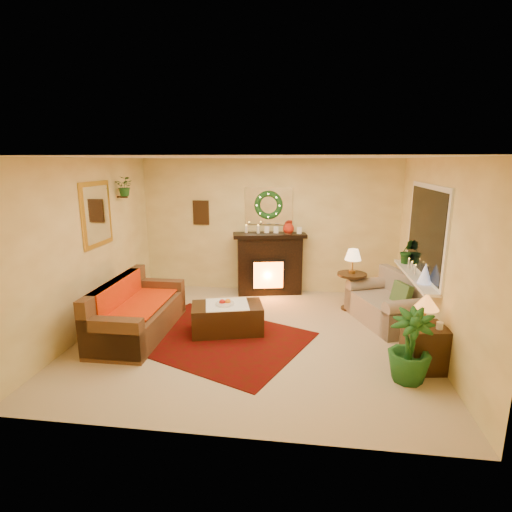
# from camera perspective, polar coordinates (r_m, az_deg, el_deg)

# --- Properties ---
(floor) EXTENTS (5.00, 5.00, 0.00)m
(floor) POSITION_cam_1_polar(r_m,az_deg,el_deg) (6.09, -0.44, -11.37)
(floor) COLOR beige
(floor) RESTS_ON ground
(ceiling) EXTENTS (5.00, 5.00, 0.00)m
(ceiling) POSITION_cam_1_polar(r_m,az_deg,el_deg) (5.52, -0.49, 13.93)
(ceiling) COLOR white
(ceiling) RESTS_ON ground
(wall_back) EXTENTS (5.00, 5.00, 0.00)m
(wall_back) POSITION_cam_1_polar(r_m,az_deg,el_deg) (7.86, 1.80, 4.27)
(wall_back) COLOR #EFD88C
(wall_back) RESTS_ON ground
(wall_front) EXTENTS (5.00, 5.00, 0.00)m
(wall_front) POSITION_cam_1_polar(r_m,az_deg,el_deg) (3.54, -5.52, -7.39)
(wall_front) COLOR #EFD88C
(wall_front) RESTS_ON ground
(wall_left) EXTENTS (4.50, 4.50, 0.00)m
(wall_left) POSITION_cam_1_polar(r_m,az_deg,el_deg) (6.49, -22.89, 1.24)
(wall_left) COLOR #EFD88C
(wall_left) RESTS_ON ground
(wall_right) EXTENTS (4.50, 4.50, 0.00)m
(wall_right) POSITION_cam_1_polar(r_m,az_deg,el_deg) (5.87, 24.47, -0.10)
(wall_right) COLOR #EFD88C
(wall_right) RESTS_ON ground
(area_rug) EXTENTS (3.08, 2.75, 0.01)m
(area_rug) POSITION_cam_1_polar(r_m,az_deg,el_deg) (6.04, -5.97, -11.58)
(area_rug) COLOR #480E08
(area_rug) RESTS_ON floor
(sofa) EXTENTS (0.85, 1.92, 0.82)m
(sofa) POSITION_cam_1_polar(r_m,az_deg,el_deg) (6.27, -16.45, -6.93)
(sofa) COLOR brown
(sofa) RESTS_ON floor
(red_throw) EXTENTS (0.87, 1.41, 0.02)m
(red_throw) POSITION_cam_1_polar(r_m,az_deg,el_deg) (6.40, -16.67, -6.28)
(red_throw) COLOR red
(red_throw) RESTS_ON sofa
(fireplace) EXTENTS (1.29, 0.63, 1.13)m
(fireplace) POSITION_cam_1_polar(r_m,az_deg,el_deg) (7.81, 1.92, -1.42)
(fireplace) COLOR black
(fireplace) RESTS_ON floor
(poinsettia) EXTENTS (0.21, 0.21, 0.21)m
(poinsettia) POSITION_cam_1_polar(r_m,az_deg,el_deg) (7.60, 4.67, 3.91)
(poinsettia) COLOR #B32310
(poinsettia) RESTS_ON fireplace
(mantel_candle_a) EXTENTS (0.06, 0.06, 0.17)m
(mantel_candle_a) POSITION_cam_1_polar(r_m,az_deg,el_deg) (7.70, -1.41, 3.78)
(mantel_candle_a) COLOR beige
(mantel_candle_a) RESTS_ON fireplace
(mantel_candle_b) EXTENTS (0.06, 0.06, 0.18)m
(mantel_candle_b) POSITION_cam_1_polar(r_m,az_deg,el_deg) (7.65, 0.32, 3.72)
(mantel_candle_b) COLOR white
(mantel_candle_b) RESTS_ON fireplace
(mantel_mirror) EXTENTS (0.92, 0.02, 0.72)m
(mantel_mirror) POSITION_cam_1_polar(r_m,az_deg,el_deg) (7.78, 1.81, 7.15)
(mantel_mirror) COLOR white
(mantel_mirror) RESTS_ON wall_back
(wreath) EXTENTS (0.55, 0.11, 0.55)m
(wreath) POSITION_cam_1_polar(r_m,az_deg,el_deg) (7.74, 1.78, 7.27)
(wreath) COLOR #194719
(wreath) RESTS_ON wall_back
(wall_art) EXTENTS (0.32, 0.03, 0.48)m
(wall_art) POSITION_cam_1_polar(r_m,az_deg,el_deg) (8.05, -7.86, 6.17)
(wall_art) COLOR #381E11
(wall_art) RESTS_ON wall_back
(gold_mirror) EXTENTS (0.03, 0.84, 1.00)m
(gold_mirror) POSITION_cam_1_polar(r_m,az_deg,el_deg) (6.67, -21.81, 5.57)
(gold_mirror) COLOR gold
(gold_mirror) RESTS_ON wall_left
(hanging_plant) EXTENTS (0.33, 0.28, 0.36)m
(hanging_plant) POSITION_cam_1_polar(r_m,az_deg,el_deg) (7.24, -18.12, 8.18)
(hanging_plant) COLOR #194719
(hanging_plant) RESTS_ON wall_left
(loveseat) EXTENTS (1.24, 1.56, 0.79)m
(loveseat) POSITION_cam_1_polar(r_m,az_deg,el_deg) (6.75, 18.23, -5.68)
(loveseat) COLOR tan
(loveseat) RESTS_ON floor
(window_frame) EXTENTS (0.03, 1.86, 1.36)m
(window_frame) POSITION_cam_1_polar(r_m,az_deg,el_deg) (6.34, 23.16, 3.25)
(window_frame) COLOR white
(window_frame) RESTS_ON wall_right
(window_glass) EXTENTS (0.02, 1.70, 1.22)m
(window_glass) POSITION_cam_1_polar(r_m,az_deg,el_deg) (6.34, 23.03, 3.26)
(window_glass) COLOR black
(window_glass) RESTS_ON wall_right
(window_sill) EXTENTS (0.22, 1.86, 0.04)m
(window_sill) POSITION_cam_1_polar(r_m,az_deg,el_deg) (6.46, 21.71, -2.65)
(window_sill) COLOR white
(window_sill) RESTS_ON wall_right
(mini_tree) EXTENTS (0.19, 0.19, 0.28)m
(mini_tree) POSITION_cam_1_polar(r_m,az_deg,el_deg) (6.00, 23.01, -2.27)
(mini_tree) COLOR silver
(mini_tree) RESTS_ON window_sill
(sill_plant) EXTENTS (0.30, 0.24, 0.54)m
(sill_plant) POSITION_cam_1_polar(r_m,az_deg,el_deg) (7.05, 20.79, 0.54)
(sill_plant) COLOR #1D451C
(sill_plant) RESTS_ON window_sill
(side_table_round) EXTENTS (0.62, 0.62, 0.66)m
(side_table_round) POSITION_cam_1_polar(r_m,az_deg,el_deg) (7.20, 13.43, -4.96)
(side_table_round) COLOR black
(side_table_round) RESTS_ON floor
(lamp_cream) EXTENTS (0.28, 0.28, 0.43)m
(lamp_cream) POSITION_cam_1_polar(r_m,az_deg,el_deg) (7.06, 13.66, -0.65)
(lamp_cream) COLOR #FFCC8A
(lamp_cream) RESTS_ON side_table_round
(end_table_square) EXTENTS (0.53, 0.53, 0.57)m
(end_table_square) POSITION_cam_1_polar(r_m,az_deg,el_deg) (5.53, 22.95, -12.08)
(end_table_square) COLOR #492D1D
(end_table_square) RESTS_ON floor
(lamp_tiffany) EXTENTS (0.31, 0.31, 0.45)m
(lamp_tiffany) POSITION_cam_1_polar(r_m,az_deg,el_deg) (5.37, 23.05, -7.38)
(lamp_tiffany) COLOR #F0943D
(lamp_tiffany) RESTS_ON end_table_square
(coffee_table) EXTENTS (1.17, 0.83, 0.44)m
(coffee_table) POSITION_cam_1_polar(r_m,az_deg,el_deg) (6.15, -4.13, -9.01)
(coffee_table) COLOR #542C11
(coffee_table) RESTS_ON floor
(fruit_bowl) EXTENTS (0.28, 0.28, 0.06)m
(fruit_bowl) POSITION_cam_1_polar(r_m,az_deg,el_deg) (6.04, -4.48, -6.96)
(fruit_bowl) COLOR silver
(fruit_bowl) RESTS_ON coffee_table
(floor_palm) EXTENTS (1.82, 1.82, 2.66)m
(floor_palm) POSITION_cam_1_polar(r_m,az_deg,el_deg) (5.11, 21.15, -11.84)
(floor_palm) COLOR #185F1F
(floor_palm) RESTS_ON floor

